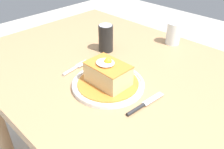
{
  "coord_description": "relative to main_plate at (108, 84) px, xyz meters",
  "views": [
    {
      "loc": [
        0.48,
        -0.61,
        1.25
      ],
      "look_at": [
        -0.02,
        -0.1,
        0.79
      ],
      "focal_mm": 37.73,
      "sensor_mm": 36.0,
      "label": 1
    }
  ],
  "objects": [
    {
      "name": "knife",
      "position": [
        0.16,
        -0.01,
        -0.0
      ],
      "size": [
        0.03,
        0.17,
        0.01
      ],
      "color": "#262628",
      "rests_on": "dining_table"
    },
    {
      "name": "dining_table",
      "position": [
        0.02,
        0.12,
        -0.11
      ],
      "size": [
        1.45,
        0.9,
        0.75
      ],
      "color": "#A87F56",
      "rests_on": "ground_plane"
    },
    {
      "name": "fork",
      "position": [
        -0.18,
        -0.02,
        -0.0
      ],
      "size": [
        0.04,
        0.14,
        0.01
      ],
      "color": "silver",
      "rests_on": "dining_table"
    },
    {
      "name": "drinking_glass",
      "position": [
        -0.03,
        0.47,
        0.04
      ],
      "size": [
        0.07,
        0.07,
        0.1
      ],
      "color": "silver",
      "rests_on": "dining_table"
    },
    {
      "name": "soda_can",
      "position": [
        -0.21,
        0.19,
        0.05
      ],
      "size": [
        0.07,
        0.07,
        0.12
      ],
      "color": "black",
      "rests_on": "dining_table"
    },
    {
      "name": "main_plate",
      "position": [
        0.0,
        0.0,
        0.0
      ],
      "size": [
        0.26,
        0.26,
        0.02
      ],
      "color": "white",
      "rests_on": "dining_table"
    },
    {
      "name": "sandwich_meal",
      "position": [
        -0.0,
        -0.0,
        0.04
      ],
      "size": [
        0.22,
        0.22,
        0.11
      ],
      "color": "orange",
      "rests_on": "main_plate"
    }
  ]
}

